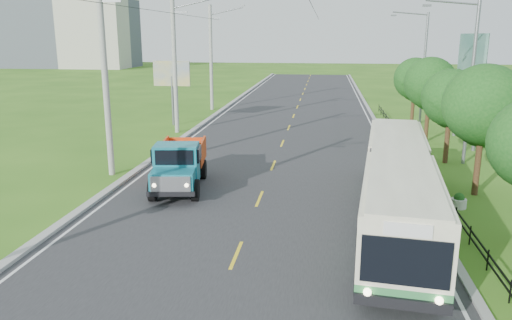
% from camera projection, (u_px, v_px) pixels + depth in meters
% --- Properties ---
extents(ground, '(240.00, 240.00, 0.00)m').
position_uv_depth(ground, '(236.00, 255.00, 16.74)').
color(ground, '#316217').
rests_on(ground, ground).
extents(road, '(14.00, 120.00, 0.02)m').
position_uv_depth(road, '(285.00, 138.00, 35.96)').
color(road, '#28282B').
rests_on(road, ground).
extents(curb_left, '(0.40, 120.00, 0.15)m').
position_uv_depth(curb_left, '(188.00, 134.00, 36.90)').
color(curb_left, '#9E9E99').
rests_on(curb_left, ground).
extents(curb_right, '(0.30, 120.00, 0.10)m').
position_uv_depth(curb_right, '(386.00, 140.00, 35.00)').
color(curb_right, '#9E9E99').
rests_on(curb_right, ground).
extents(edge_line_left, '(0.12, 120.00, 0.00)m').
position_uv_depth(edge_line_left, '(195.00, 135.00, 36.84)').
color(edge_line_left, silver).
rests_on(edge_line_left, road).
extents(edge_line_right, '(0.12, 120.00, 0.00)m').
position_uv_depth(edge_line_right, '(379.00, 140.00, 35.07)').
color(edge_line_right, silver).
rests_on(edge_line_right, road).
extents(centre_dash, '(0.12, 2.20, 0.00)m').
position_uv_depth(centre_dash, '(236.00, 255.00, 16.74)').
color(centre_dash, yellow).
rests_on(centre_dash, road).
extents(railing_right, '(0.04, 40.00, 0.60)m').
position_uv_depth(railing_right, '(413.00, 157.00, 29.06)').
color(railing_right, black).
rests_on(railing_right, ground).
extents(pole_near, '(3.51, 0.32, 10.00)m').
position_uv_depth(pole_near, '(106.00, 78.00, 25.25)').
color(pole_near, gray).
rests_on(pole_near, ground).
extents(pole_mid, '(3.51, 0.32, 10.00)m').
position_uv_depth(pole_mid, '(175.00, 64.00, 36.78)').
color(pole_mid, gray).
rests_on(pole_mid, ground).
extents(pole_far, '(3.51, 0.32, 10.00)m').
position_uv_depth(pole_far, '(211.00, 57.00, 48.31)').
color(pole_far, gray).
rests_on(pole_far, ground).
extents(tree_third, '(3.60, 3.62, 6.00)m').
position_uv_depth(tree_third, '(484.00, 109.00, 22.29)').
color(tree_third, '#382314').
rests_on(tree_third, ground).
extents(tree_fourth, '(3.24, 3.31, 5.40)m').
position_uv_depth(tree_fourth, '(451.00, 101.00, 28.15)').
color(tree_fourth, '#382314').
rests_on(tree_fourth, ground).
extents(tree_fifth, '(3.48, 3.52, 5.80)m').
position_uv_depth(tree_fifth, '(430.00, 86.00, 33.85)').
color(tree_fifth, '#382314').
rests_on(tree_fifth, ground).
extents(tree_back, '(3.30, 3.36, 5.50)m').
position_uv_depth(tree_back, '(415.00, 81.00, 39.66)').
color(tree_back, '#382314').
rests_on(tree_back, ground).
extents(streetlight_mid, '(3.02, 0.20, 9.07)m').
position_uv_depth(streetlight_mid, '(469.00, 78.00, 27.59)').
color(streetlight_mid, slate).
rests_on(streetlight_mid, ground).
extents(streetlight_far, '(3.02, 0.20, 9.07)m').
position_uv_depth(streetlight_far, '(422.00, 64.00, 41.04)').
color(streetlight_far, slate).
rests_on(streetlight_far, ground).
extents(planter_near, '(0.64, 0.64, 0.67)m').
position_uv_depth(planter_near, '(459.00, 201.00, 21.30)').
color(planter_near, silver).
rests_on(planter_near, ground).
extents(planter_mid, '(0.64, 0.64, 0.67)m').
position_uv_depth(planter_mid, '(424.00, 157.00, 28.98)').
color(planter_mid, silver).
rests_on(planter_mid, ground).
extents(planter_far, '(0.64, 0.64, 0.67)m').
position_uv_depth(planter_far, '(404.00, 132.00, 36.67)').
color(planter_far, silver).
rests_on(planter_far, ground).
extents(billboard_left, '(3.00, 0.20, 5.20)m').
position_uv_depth(billboard_left, '(172.00, 78.00, 40.13)').
color(billboard_left, slate).
rests_on(billboard_left, ground).
extents(billboard_right, '(0.24, 6.00, 7.30)m').
position_uv_depth(billboard_right, '(471.00, 64.00, 33.03)').
color(billboard_right, slate).
rests_on(billboard_right, ground).
extents(apartment_far, '(24.00, 14.00, 26.00)m').
position_uv_depth(apartment_far, '(29.00, 14.00, 139.51)').
color(apartment_far, '#B7B2A3').
rests_on(apartment_far, ground).
extents(bus, '(3.98, 15.02, 2.87)m').
position_uv_depth(bus, '(398.00, 181.00, 19.18)').
color(bus, '#327E42').
rests_on(bus, ground).
extents(dump_truck, '(2.87, 5.80, 2.34)m').
position_uv_depth(dump_truck, '(179.00, 162.00, 23.80)').
color(dump_truck, '#167486').
rests_on(dump_truck, ground).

